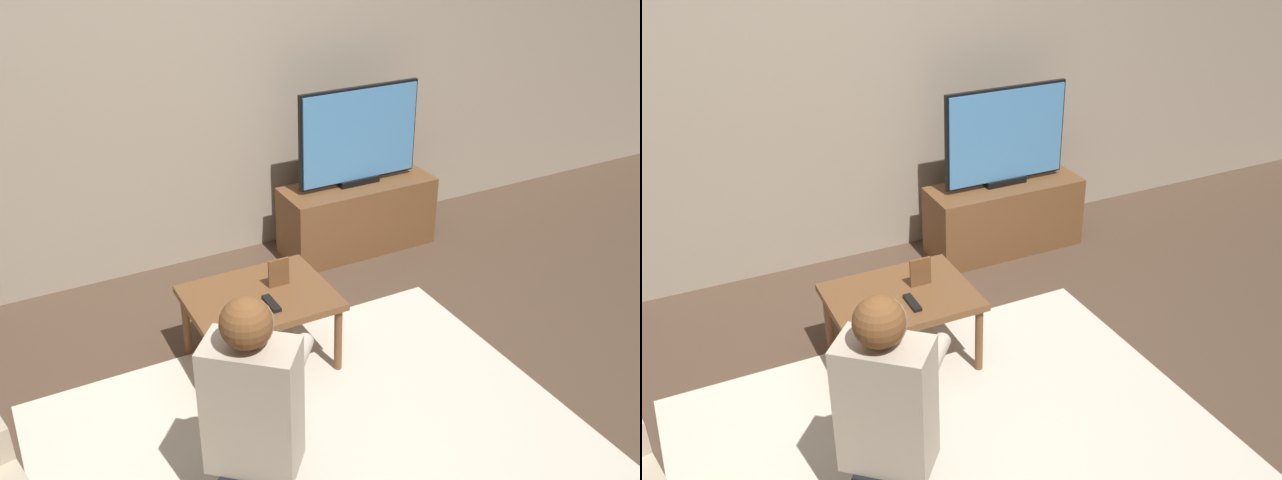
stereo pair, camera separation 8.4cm
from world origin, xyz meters
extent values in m
plane|color=brown|center=(0.00, 0.00, 0.00)|extent=(10.00, 10.00, 0.00)
cube|color=tan|center=(0.00, 1.93, 1.30)|extent=(10.00, 0.06, 2.60)
cube|color=beige|center=(0.00, 0.00, 0.01)|extent=(2.31, 1.84, 0.02)
cube|color=brown|center=(1.10, 1.56, 0.23)|extent=(1.01, 0.37, 0.46)
cube|color=black|center=(1.10, 1.56, 0.48)|extent=(0.28, 0.08, 0.04)
cube|color=black|center=(1.10, 1.57, 0.79)|extent=(0.82, 0.03, 0.61)
cube|color=#4C8CC6|center=(1.10, 1.56, 0.79)|extent=(0.79, 0.04, 0.58)
cube|color=brown|center=(0.03, 0.70, 0.39)|extent=(0.70, 0.56, 0.04)
cylinder|color=brown|center=(-0.28, 0.46, 0.19)|extent=(0.04, 0.04, 0.37)
cylinder|color=brown|center=(0.35, 0.46, 0.19)|extent=(0.04, 0.04, 0.37)
cylinder|color=brown|center=(-0.28, 0.94, 0.19)|extent=(0.04, 0.04, 0.37)
cylinder|color=brown|center=(0.35, 0.94, 0.19)|extent=(0.04, 0.04, 0.37)
cube|color=black|center=(-0.36, -0.17, 0.20)|extent=(0.32, 0.33, 0.14)
cube|color=#C1B29E|center=(-0.36, -0.17, 0.54)|extent=(0.39, 0.37, 0.54)
sphere|color=tan|center=(-0.36, -0.17, 0.90)|extent=(0.18, 0.18, 0.18)
sphere|color=brown|center=(-0.38, -0.19, 0.91)|extent=(0.19, 0.19, 0.19)
cube|color=black|center=(-0.12, 0.11, 0.56)|extent=(0.12, 0.12, 0.04)
cylinder|color=#C1B29E|center=(-0.12, -0.04, 0.56)|extent=(0.25, 0.27, 0.07)
cylinder|color=#C1B29E|center=(-0.28, 0.09, 0.56)|extent=(0.25, 0.27, 0.07)
cube|color=brown|center=(0.16, 0.73, 0.48)|extent=(0.11, 0.01, 0.15)
cube|color=black|center=(0.05, 0.59, 0.42)|extent=(0.04, 0.15, 0.02)
camera|label=1|loc=(-1.08, -2.05, 2.27)|focal=40.00mm
camera|label=2|loc=(-1.00, -2.09, 2.27)|focal=40.00mm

